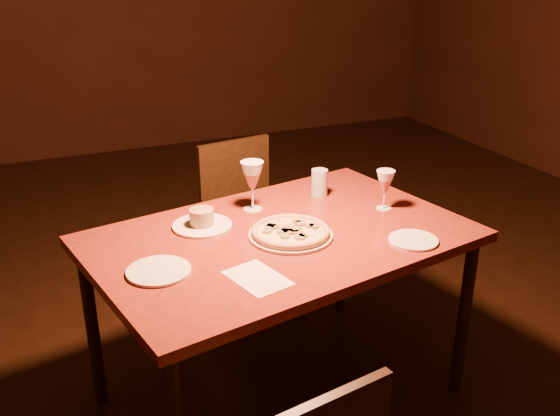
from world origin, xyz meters
name	(u,v)px	position (x,y,z in m)	size (l,w,h in m)	color
floor	(289,361)	(0.00, 0.00, 0.00)	(7.00, 7.00, 0.00)	black
dining_table	(281,250)	(-0.12, -0.19, 0.67)	(1.52, 1.12, 0.74)	maroon
chair_far	(247,214)	(0.04, 0.62, 0.47)	(0.46, 0.46, 0.83)	black
pizza_plate	(291,232)	(-0.10, -0.23, 0.75)	(0.31, 0.31, 0.03)	white
ramekin_saucer	(202,221)	(-0.37, -0.01, 0.76)	(0.23, 0.23, 0.07)	white
wine_glass_far	(252,186)	(-0.13, 0.07, 0.84)	(0.09, 0.09, 0.20)	#B1574A
wine_glass_right	(385,190)	(0.36, -0.14, 0.82)	(0.07, 0.07, 0.16)	#B1574A
water_tumbler	(319,183)	(0.18, 0.10, 0.79)	(0.07, 0.07, 0.12)	#B0B7C0
side_plate_left	(159,271)	(-0.61, -0.30, 0.74)	(0.21, 0.21, 0.01)	white
side_plate_near	(413,240)	(0.29, -0.44, 0.74)	(0.18, 0.18, 0.01)	white
menu_card	(257,278)	(-0.33, -0.47, 0.74)	(0.15, 0.21, 0.00)	white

